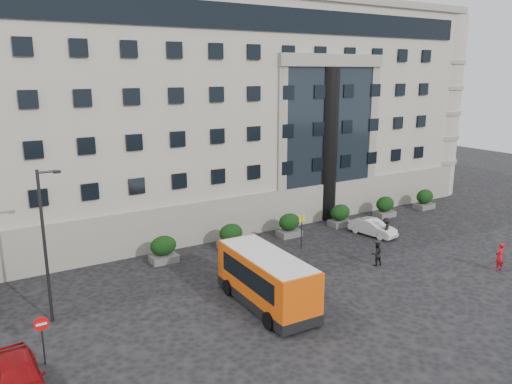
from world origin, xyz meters
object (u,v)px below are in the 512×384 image
at_px(hedge_d, 340,215).
at_px(pedestrian_b, 377,254).
at_px(street_lamp, 46,241).
at_px(hedge_f, 425,199).
at_px(hedge_b, 231,236).
at_px(hedge_a, 164,249).
at_px(hedge_c, 289,225).
at_px(bus_stop_sign, 302,226).
at_px(white_taxi, 373,227).
at_px(pedestrian_a, 500,257).
at_px(hedge_e, 385,207).
at_px(pedestrian_c, 386,229).
at_px(no_entry_sign, 42,331).
at_px(parked_car_a, 18,378).
at_px(minibus, 266,278).

height_order(hedge_d, pedestrian_b, hedge_d).
bearing_deg(street_lamp, hedge_f, 8.05).
bearing_deg(street_lamp, hedge_b, 20.07).
xyz_separation_m(hedge_a, hedge_b, (5.20, 0.00, 0.00)).
bearing_deg(hedge_a, hedge_b, 0.00).
height_order(hedge_c, bus_stop_sign, bus_stop_sign).
relative_size(white_taxi, pedestrian_a, 2.07).
distance_m(hedge_b, hedge_e, 15.60).
relative_size(hedge_e, white_taxi, 0.47).
relative_size(street_lamp, white_taxi, 2.05).
bearing_deg(pedestrian_c, street_lamp, -33.87).
xyz_separation_m(hedge_c, pedestrian_c, (5.88, -4.52, -0.07)).
bearing_deg(street_lamp, no_entry_sign, -104.72).
xyz_separation_m(parked_car_a, pedestrian_b, (22.10, 2.63, 0.02)).
height_order(hedge_b, hedge_e, same).
relative_size(hedge_f, pedestrian_b, 1.14).
height_order(hedge_d, parked_car_a, hedge_d).
distance_m(hedge_b, pedestrian_a, 18.10).
bearing_deg(white_taxi, bus_stop_sign, 165.30).
xyz_separation_m(hedge_f, parked_car_a, (-36.25, -10.60, -0.14)).
bearing_deg(hedge_f, street_lamp, -171.95).
bearing_deg(bus_stop_sign, pedestrian_a, -49.64).
relative_size(hedge_d, hedge_f, 1.00).
relative_size(hedge_c, no_entry_sign, 0.79).
distance_m(hedge_a, hedge_e, 20.80).
bearing_deg(hedge_d, bus_stop_sign, -155.34).
height_order(hedge_f, pedestrian_c, hedge_f).
relative_size(bus_stop_sign, pedestrian_b, 1.57).
bearing_deg(hedge_e, parked_car_a, -161.14).
xyz_separation_m(bus_stop_sign, minibus, (-7.08, -6.30, -0.09)).
distance_m(hedge_c, parked_car_a, 23.21).
distance_m(hedge_a, hedge_c, 10.40).
bearing_deg(hedge_d, hedge_a, 180.00).
relative_size(hedge_b, white_taxi, 0.47).
bearing_deg(hedge_d, parked_car_a, -157.69).
bearing_deg(no_entry_sign, pedestrian_b, 2.38).
relative_size(hedge_b, hedge_f, 1.00).
bearing_deg(hedge_d, street_lamp, -168.47).
distance_m(parked_car_a, pedestrian_b, 22.26).
bearing_deg(hedge_e, hedge_c, 180.00).
distance_m(minibus, pedestrian_c, 14.63).
distance_m(no_entry_sign, white_taxi, 25.79).
bearing_deg(hedge_e, hedge_a, 180.00).
distance_m(hedge_b, pedestrian_b, 10.39).
relative_size(hedge_c, pedestrian_c, 1.07).
relative_size(parked_car_a, white_taxi, 1.19).
height_order(hedge_b, pedestrian_b, hedge_b).
distance_m(hedge_c, pedestrian_c, 7.42).
relative_size(parked_car_a, pedestrian_a, 2.45).
relative_size(hedge_a, parked_car_a, 0.40).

